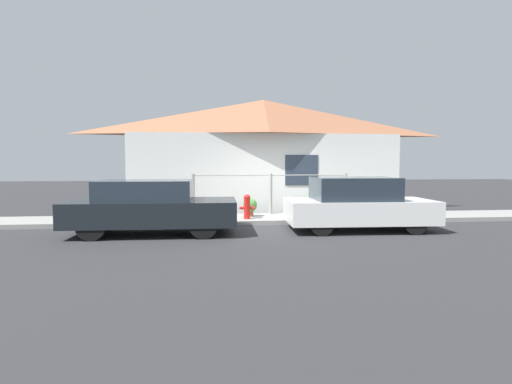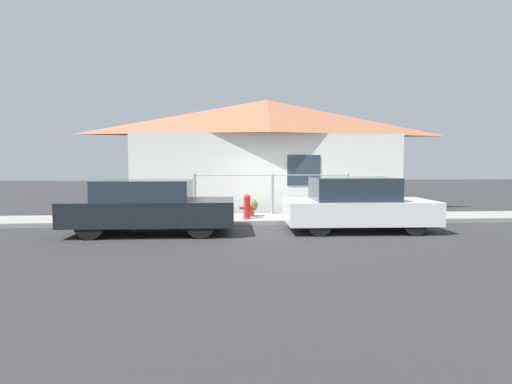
{
  "view_description": "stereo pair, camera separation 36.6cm",
  "coord_description": "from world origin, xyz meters",
  "px_view_note": "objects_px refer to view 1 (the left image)",
  "views": [
    {
      "loc": [
        -1.81,
        -10.8,
        1.69
      ],
      "look_at": [
        -0.6,
        0.3,
        0.9
      ],
      "focal_mm": 28.0,
      "sensor_mm": 36.0,
      "label": 1
    },
    {
      "loc": [
        -1.45,
        -10.83,
        1.69
      ],
      "look_at": [
        -0.6,
        0.3,
        0.9
      ],
      "focal_mm": 28.0,
      "sensor_mm": 36.0,
      "label": 2
    }
  ],
  "objects_px": {
    "potted_plant_near_hydrant": "(250,206)",
    "potted_plant_corner": "(313,203)",
    "potted_plant_by_fence": "(163,206)",
    "fire_hydrant": "(247,206)",
    "car_right": "(357,204)",
    "car_left": "(151,207)"
  },
  "relations": [
    {
      "from": "car_right",
      "to": "potted_plant_corner",
      "type": "height_order",
      "value": "car_right"
    },
    {
      "from": "car_right",
      "to": "potted_plant_near_hydrant",
      "type": "height_order",
      "value": "car_right"
    },
    {
      "from": "potted_plant_near_hydrant",
      "to": "potted_plant_corner",
      "type": "bearing_deg",
      "value": 2.17
    },
    {
      "from": "car_left",
      "to": "potted_plant_near_hydrant",
      "type": "bearing_deg",
      "value": 38.66
    },
    {
      "from": "potted_plant_near_hydrant",
      "to": "potted_plant_corner",
      "type": "distance_m",
      "value": 1.93
    },
    {
      "from": "potted_plant_by_fence",
      "to": "potted_plant_corner",
      "type": "xyz_separation_m",
      "value": [
        4.5,
        -0.36,
        0.06
      ]
    },
    {
      "from": "car_left",
      "to": "car_right",
      "type": "distance_m",
      "value": 5.12
    },
    {
      "from": "car_right",
      "to": "potted_plant_corner",
      "type": "distance_m",
      "value": 2.17
    },
    {
      "from": "fire_hydrant",
      "to": "potted_plant_corner",
      "type": "height_order",
      "value": "fire_hydrant"
    },
    {
      "from": "car_left",
      "to": "potted_plant_by_fence",
      "type": "relative_size",
      "value": 7.44
    },
    {
      "from": "potted_plant_by_fence",
      "to": "car_right",
      "type": "bearing_deg",
      "value": -25.36
    },
    {
      "from": "car_right",
      "to": "potted_plant_by_fence",
      "type": "relative_size",
      "value": 6.93
    },
    {
      "from": "potted_plant_by_fence",
      "to": "fire_hydrant",
      "type": "bearing_deg",
      "value": -20.94
    },
    {
      "from": "potted_plant_corner",
      "to": "potted_plant_near_hydrant",
      "type": "bearing_deg",
      "value": -177.83
    },
    {
      "from": "fire_hydrant",
      "to": "car_left",
      "type": "bearing_deg",
      "value": -148.48
    },
    {
      "from": "car_left",
      "to": "potted_plant_corner",
      "type": "distance_m",
      "value": 4.95
    },
    {
      "from": "fire_hydrant",
      "to": "potted_plant_near_hydrant",
      "type": "height_order",
      "value": "fire_hydrant"
    },
    {
      "from": "potted_plant_corner",
      "to": "potted_plant_by_fence",
      "type": "bearing_deg",
      "value": 175.39
    },
    {
      "from": "potted_plant_near_hydrant",
      "to": "potted_plant_by_fence",
      "type": "distance_m",
      "value": 2.61
    },
    {
      "from": "potted_plant_corner",
      "to": "car_right",
      "type": "bearing_deg",
      "value": -73.17
    },
    {
      "from": "car_left",
      "to": "potted_plant_corner",
      "type": "bearing_deg",
      "value": 25.56
    },
    {
      "from": "potted_plant_near_hydrant",
      "to": "potted_plant_corner",
      "type": "xyz_separation_m",
      "value": [
        1.93,
        0.07,
        0.05
      ]
    }
  ]
}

